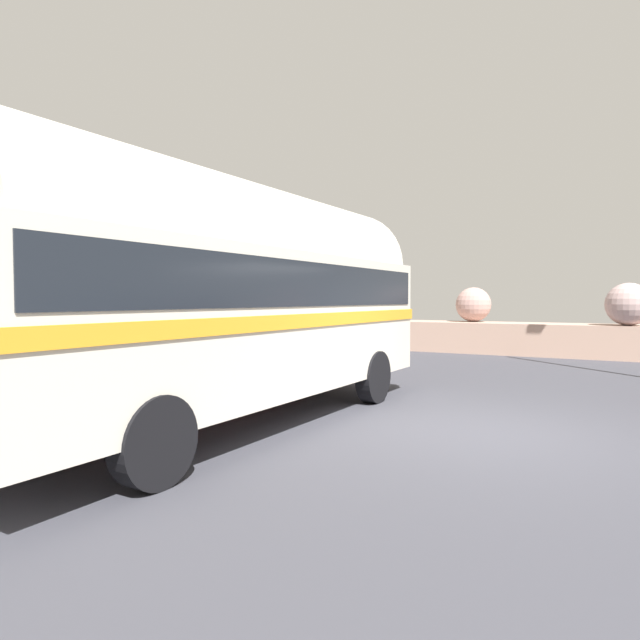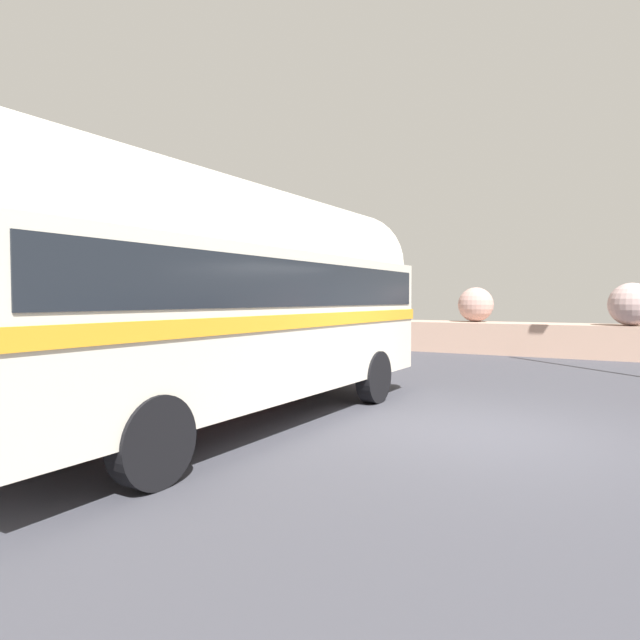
# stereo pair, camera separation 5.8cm
# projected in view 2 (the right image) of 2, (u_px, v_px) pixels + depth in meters

# --- Properties ---
(ground) EXTENTS (32.00, 26.00, 0.02)m
(ground) POSITION_uv_depth(u_px,v_px,m) (486.00, 433.00, 7.64)
(ground) COLOR #3C3C44
(breakwater) EXTENTS (31.36, 2.17, 2.49)m
(breakwater) POSITION_uv_depth(u_px,v_px,m) (551.00, 335.00, 18.05)
(breakwater) COLOR tan
(breakwater) RESTS_ON ground
(vintage_coach) EXTENTS (2.80, 8.68, 3.70)m
(vintage_coach) POSITION_uv_depth(u_px,v_px,m) (235.00, 292.00, 8.12)
(vintage_coach) COLOR black
(vintage_coach) RESTS_ON ground
(second_coach) EXTENTS (2.85, 8.69, 3.70)m
(second_coach) POSITION_uv_depth(u_px,v_px,m) (74.00, 293.00, 10.61)
(second_coach) COLOR black
(second_coach) RESTS_ON ground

